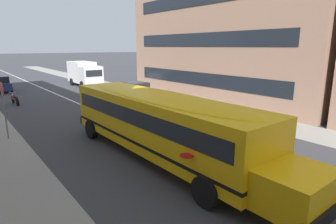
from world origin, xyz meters
TOP-DOWN VIEW (x-y plane):
  - ground_plane at (0.00, 0.00)m, footprint 400.00×400.00m
  - sidewalk_far at (0.00, 7.04)m, footprint 120.00×3.00m
  - lane_centreline at (0.00, 0.00)m, footprint 110.00×0.16m
  - school_bus at (3.65, -1.48)m, footprint 12.43×2.94m
  - parked_car_maroon_by_hydrant at (-7.77, 4.30)m, footprint 3.92×1.93m
  - box_truck at (-19.85, 4.54)m, footprint 6.09×2.58m
  - motorcycle_near_kerb at (-12.51, -4.18)m, footprint 2.00×0.56m
  - stop_sign_post at (-3.12, -6.14)m, footprint 0.70×0.07m
  - apartment_block_far_left at (-4.52, 13.53)m, footprint 19.94×10.04m

SIDE VIEW (x-z plane):
  - ground_plane at x=0.00m, z-range 0.00..0.00m
  - lane_centreline at x=0.00m, z-range 0.00..0.01m
  - sidewalk_far at x=0.00m, z-range 0.00..0.01m
  - motorcycle_near_kerb at x=-12.51m, z-range -0.03..0.90m
  - parked_car_maroon_by_hydrant at x=-7.77m, z-range 0.02..1.66m
  - box_truck at x=-19.85m, z-range 0.13..2.95m
  - school_bus at x=3.65m, z-range 0.26..3.03m
  - stop_sign_post at x=-3.12m, z-range 0.78..3.68m
  - apartment_block_far_left at x=-4.52m, z-range 0.00..16.50m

